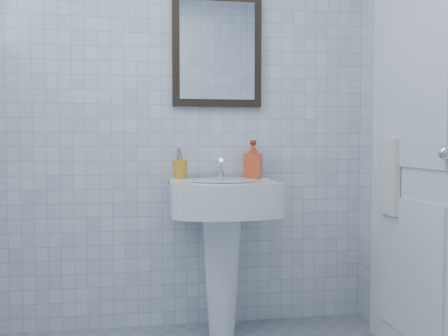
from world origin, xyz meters
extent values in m
cube|color=white|center=(0.00, 1.20, 1.25)|extent=(2.20, 0.02, 2.50)
cone|color=white|center=(0.24, 1.01, 0.34)|extent=(0.22, 0.22, 0.69)
cube|color=white|center=(0.24, 0.96, 0.75)|extent=(0.55, 0.39, 0.17)
cube|color=white|center=(0.24, 1.11, 0.83)|extent=(0.55, 0.10, 0.03)
cylinder|color=white|center=(0.24, 0.93, 0.85)|extent=(0.34, 0.34, 0.01)
cylinder|color=silver|center=(0.24, 1.09, 0.86)|extent=(0.05, 0.05, 0.05)
cylinder|color=silver|center=(0.24, 1.07, 0.92)|extent=(0.02, 0.09, 0.07)
cylinder|color=silver|center=(0.24, 1.11, 0.90)|extent=(0.03, 0.05, 0.08)
imported|color=red|center=(0.43, 1.11, 0.94)|extent=(0.12, 0.12, 0.21)
cube|color=black|center=(0.24, 1.18, 1.55)|extent=(0.50, 0.04, 0.62)
cube|color=white|center=(0.24, 1.16, 1.55)|extent=(0.42, 0.00, 0.54)
cube|color=silver|center=(1.08, 0.55, 1.00)|extent=(0.04, 0.80, 2.00)
torus|color=silver|center=(1.06, 0.71, 1.05)|extent=(0.01, 0.18, 0.18)
cube|color=silver|center=(1.04, 0.71, 0.87)|extent=(0.03, 0.16, 0.38)
camera|label=1|loc=(-0.16, -1.60, 1.04)|focal=40.00mm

